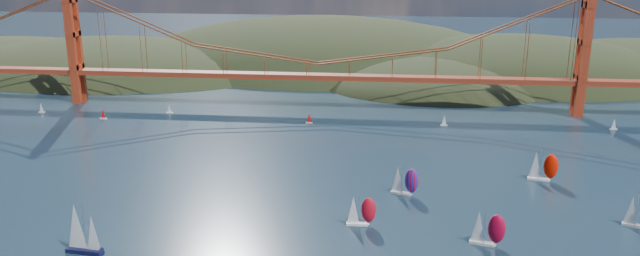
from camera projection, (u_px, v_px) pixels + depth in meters
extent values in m
ellipsoid|color=black|center=(112.00, 88.00, 394.30)|extent=(240.00, 140.00, 64.00)
ellipsoid|color=black|center=(323.00, 88.00, 420.61)|extent=(300.00, 180.00, 96.00)
ellipsoid|color=black|center=(514.00, 98.00, 378.60)|extent=(220.00, 140.00, 76.00)
ellipsoid|color=black|center=(435.00, 99.00, 353.77)|extent=(140.00, 110.00, 48.00)
ellipsoid|color=black|center=(6.00, 71.00, 431.25)|extent=(200.00, 140.00, 44.00)
cube|color=maroon|center=(318.00, 76.00, 295.87)|extent=(440.00, 7.00, 1.60)
cube|color=maroon|center=(318.00, 78.00, 296.20)|extent=(440.00, 7.00, 0.80)
cube|color=maroon|center=(75.00, 47.00, 305.04)|extent=(4.00, 8.50, 55.00)
cube|color=maroon|center=(583.00, 56.00, 280.24)|extent=(4.00, 8.50, 55.00)
cube|color=black|center=(85.00, 251.00, 158.79)|extent=(9.60, 3.59, 1.13)
cylinder|color=#99999E|center=(83.00, 224.00, 156.64)|extent=(0.14, 0.14, 13.55)
cone|color=silver|center=(76.00, 226.00, 157.26)|extent=(5.77, 5.77, 11.93)
cone|color=silver|center=(93.00, 233.00, 156.73)|extent=(4.12, 4.12, 9.49)
cube|color=white|center=(357.00, 224.00, 174.54)|extent=(5.93, 1.91, 0.70)
cylinder|color=#99999E|center=(358.00, 208.00, 173.19)|extent=(0.09, 0.09, 8.79)
cone|color=silver|center=(353.00, 210.00, 173.40)|extent=(3.43, 3.43, 7.74)
ellipsoid|color=red|center=(369.00, 210.00, 173.14)|extent=(4.22, 2.76, 7.39)
cube|color=silver|center=(482.00, 243.00, 163.28)|extent=(6.54, 3.25, 0.76)
cylinder|color=#99999E|center=(484.00, 225.00, 161.74)|extent=(0.09, 0.09, 9.45)
cone|color=silver|center=(478.00, 226.00, 162.36)|extent=(4.29, 4.29, 8.32)
ellipsoid|color=#A30526|center=(497.00, 229.00, 160.82)|extent=(4.96, 3.77, 7.94)
cube|color=silver|center=(633.00, 225.00, 173.76)|extent=(6.14, 3.55, 0.71)
cylinder|color=#99999E|center=(637.00, 209.00, 172.29)|extent=(0.09, 0.09, 8.89)
cone|color=silver|center=(631.00, 210.00, 172.98)|extent=(4.24, 4.24, 7.83)
cube|color=white|center=(538.00, 179.00, 208.17)|extent=(6.89, 3.15, 0.80)
cylinder|color=#99999E|center=(540.00, 164.00, 206.56)|extent=(0.10, 0.10, 9.98)
cone|color=silver|center=(535.00, 165.00, 207.15)|extent=(4.39, 4.39, 8.78)
ellipsoid|color=red|center=(551.00, 166.00, 205.74)|extent=(5.15, 3.79, 8.38)
cube|color=silver|center=(401.00, 193.00, 196.48)|extent=(6.47, 3.55, 0.75)
cylinder|color=#99999E|center=(402.00, 178.00, 194.95)|extent=(0.09, 0.09, 9.35)
cone|color=silver|center=(398.00, 179.00, 195.63)|extent=(4.38, 4.38, 8.23)
ellipsoid|color=#AD071D|center=(412.00, 181.00, 193.87)|extent=(4.99, 3.93, 7.85)
cube|color=silver|center=(42.00, 112.00, 292.67)|extent=(3.00, 1.00, 0.50)
cone|color=white|center=(41.00, 107.00, 292.01)|extent=(2.00, 2.00, 4.20)
cube|color=silver|center=(103.00, 119.00, 281.71)|extent=(3.00, 1.00, 0.50)
cone|color=red|center=(103.00, 113.00, 281.06)|extent=(2.00, 2.00, 4.20)
cube|color=silver|center=(170.00, 113.00, 291.39)|extent=(3.00, 1.00, 0.50)
cone|color=white|center=(169.00, 108.00, 290.74)|extent=(2.00, 2.00, 4.20)
cube|color=silver|center=(613.00, 129.00, 265.36)|extent=(3.00, 1.00, 0.50)
cone|color=white|center=(614.00, 124.00, 264.70)|extent=(2.00, 2.00, 4.20)
cube|color=silver|center=(444.00, 125.00, 271.22)|extent=(3.00, 1.00, 0.50)
cone|color=white|center=(444.00, 120.00, 270.56)|extent=(2.00, 2.00, 4.20)
cube|color=silver|center=(309.00, 123.00, 275.09)|extent=(3.00, 1.00, 0.50)
cone|color=red|center=(309.00, 118.00, 274.43)|extent=(2.00, 2.00, 4.20)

